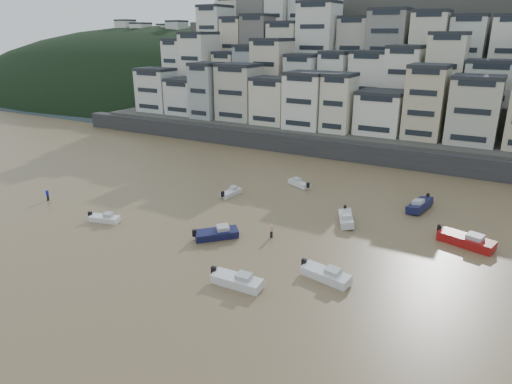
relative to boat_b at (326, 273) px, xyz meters
The scene contains 16 objects.
ground 29.26m from the boat_b, 135.63° to the right, with size 400.00×400.00×0.00m, color olive.
sea_strip 180.69m from the boat_b, 136.43° to the left, with size 340.00×340.00×0.00m, color #424D5F.
harbor_wall 45.87m from the boat_b, 103.76° to the left, with size 140.00×3.00×3.50m, color #38383A.
hillside 85.49m from the boat_b, 94.19° to the left, with size 141.04×66.00×50.00m.
headland 162.96m from the boat_b, 135.34° to the left, with size 216.00×135.00×53.33m.
boat_b is the anchor object (origin of this frame).
boat_j 30.23m from the boat_b, behind, with size 4.37×1.43×1.19m, color white, non-canonical shape.
boat_h 29.03m from the boat_b, 119.66° to the left, with size 4.53×1.48×1.23m, color silver, non-canonical shape.
boat_i 24.56m from the boat_b, 79.90° to the left, with size 6.22×2.03×1.70m, color #14163F, non-canonical shape.
boat_a 8.80m from the boat_b, 142.94° to the right, with size 5.62×1.84×1.53m, color white, non-canonical shape.
boat_c 15.01m from the boat_b, 169.92° to the left, with size 5.61×1.84×1.53m, color #151743, non-canonical shape.
boat_f 27.01m from the boat_b, 142.72° to the left, with size 4.21×1.38×1.15m, color silver, non-canonical shape.
boat_g 18.78m from the boat_b, 53.67° to the left, with size 6.73×2.20×1.83m, color maroon, non-canonical shape.
boat_e 15.02m from the boat_b, 101.51° to the left, with size 5.58×1.83×1.52m, color silver, non-canonical shape.
person_blue 43.51m from the boat_b, behind, with size 0.44×0.44×1.74m, color #191FC2, non-canonical shape.
person_pink 11.13m from the boat_b, 146.60° to the left, with size 0.44×0.44×1.74m, color #C68C8C, non-canonical shape.
Camera 1 is at (34.48, -17.44, 23.14)m, focal length 32.00 mm.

